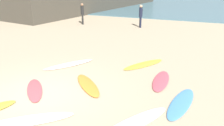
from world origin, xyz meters
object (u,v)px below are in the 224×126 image
Objects in this scene: surfboard_6 at (181,103)px; surfboard_0 at (144,64)px; surfboard_2 at (135,123)px; surfboard_7 at (88,85)px; beachgoer_mid at (141,15)px; surfboard_4 at (27,121)px; surfboard_1 at (35,90)px; surfboard_3 at (69,64)px; beachgoer_near at (82,13)px; surfboard_9 at (161,81)px.

surfboard_0 is at bearing -48.50° from surfboard_6.
surfboard_7 is (-2.37, 1.66, 0.00)m from surfboard_2.
surfboard_6 is 1.27× the size of beachgoer_mid.
surfboard_0 is 6.02m from surfboard_4.
surfboard_3 is at bearing 54.52° from surfboard_1.
surfboard_2 is at bearing -108.25° from surfboard_4.
surfboard_2 is 13.95m from beachgoer_mid.
surfboard_7 is (1.57, 1.09, 0.01)m from surfboard_1.
surfboard_3 is (-3.19, -1.37, 0.00)m from surfboard_0.
beachgoer_near is (-8.96, 12.80, 0.98)m from surfboard_2.
surfboard_6 is 1.79m from surfboard_9.
surfboard_4 is at bearing 156.87° from beachgoer_mid.
surfboard_2 is 1.21× the size of surfboard_9.
beachgoer_mid is (-1.05, 14.46, 1.00)m from surfboard_4.
surfboard_7 is at bearing -82.71° from surfboard_0.
beachgoer_near is (-4.70, 9.50, 0.98)m from surfboard_3.
surfboard_1 is 0.95× the size of surfboard_9.
surfboard_2 reaches higher than surfboard_6.
surfboard_7 is (-3.40, 0.02, 0.01)m from surfboard_6.
surfboard_6 is at bearing -173.27° from beachgoer_near.
beachgoer_mid reaches higher than surfboard_1.
surfboard_3 is at bearing 171.26° from beachgoer_near.
surfboard_7 is at bearing 6.53° from surfboard_6.
beachgoer_mid is at bearing -127.97° from surfboard_7.
surfboard_1 is at bearing 127.71° from surfboard_3.
surfboard_9 is (0.06, 3.14, -0.00)m from surfboard_2.
surfboard_3 is 1.20× the size of surfboard_9.
surfboard_3 is (-4.25, 3.30, -0.00)m from surfboard_2.
surfboard_6 is (3.83, 2.72, -0.01)m from surfboard_4.
surfboard_6 is at bearing 134.48° from surfboard_7.
surfboard_7 reaches higher than surfboard_6.
surfboard_4 is at bearing -97.33° from surfboard_1.
beachgoer_mid reaches higher than beachgoer_near.
surfboard_6 is 1.07× the size of surfboard_7.
surfboard_0 is at bearing -56.19° from surfboard_4.
surfboard_7 is at bearing 175.52° from beachgoer_near.
surfboard_1 is 12.85m from beachgoer_mid.
surfboard_1 is at bearing 19.04° from surfboard_6.
surfboard_4 is at bearing 168.85° from beachgoer_near.
surfboard_6 is (5.28, -1.67, -0.01)m from surfboard_3.
surfboard_0 is 1.28× the size of beachgoer_mid.
surfboard_9 is at bearing -9.34° from surfboard_1.
surfboard_3 is 1.15× the size of surfboard_7.
beachgoer_mid reaches higher than surfboard_9.
surfboard_2 is (1.07, -4.68, 0.00)m from surfboard_0.
beachgoer_near is (-7.89, 8.13, 0.99)m from surfboard_0.
surfboard_2 is 1.93m from surfboard_6.
surfboard_7 is 1.18× the size of beachgoer_mid.
surfboard_0 is 1.09× the size of surfboard_7.
surfboard_0 is 0.95× the size of surfboard_3.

